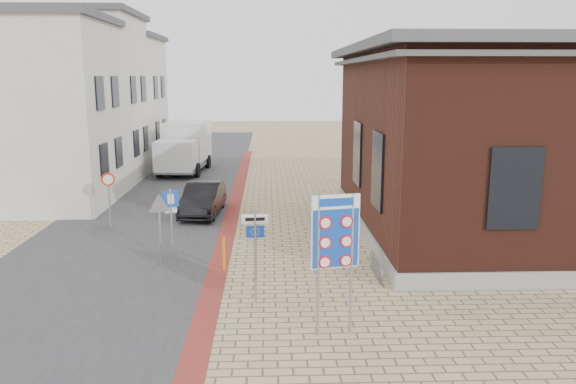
{
  "coord_description": "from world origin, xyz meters",
  "views": [
    {
      "loc": [
        -0.46,
        -13.21,
        5.69
      ],
      "look_at": [
        0.14,
        3.66,
        2.2
      ],
      "focal_mm": 35.0,
      "sensor_mm": 36.0,
      "label": 1
    }
  ],
  "objects_px": {
    "border_sign": "(335,234)",
    "essen_sign": "(255,241)",
    "parking_sign": "(171,212)",
    "bollard": "(224,254)",
    "box_truck": "(185,147)",
    "sedan": "(203,199)"
  },
  "relations": [
    {
      "from": "border_sign",
      "to": "parking_sign",
      "type": "bearing_deg",
      "value": 117.58
    },
    {
      "from": "border_sign",
      "to": "bollard",
      "type": "height_order",
      "value": "border_sign"
    },
    {
      "from": "box_truck",
      "to": "bollard",
      "type": "xyz_separation_m",
      "value": [
        3.68,
        -17.74,
        -1.03
      ]
    },
    {
      "from": "sedan",
      "to": "parking_sign",
      "type": "height_order",
      "value": "parking_sign"
    },
    {
      "from": "sedan",
      "to": "essen_sign",
      "type": "distance_m",
      "value": 9.89
    },
    {
      "from": "border_sign",
      "to": "bollard",
      "type": "distance_m",
      "value": 5.44
    },
    {
      "from": "sedan",
      "to": "box_truck",
      "type": "xyz_separation_m",
      "value": [
        -2.28,
        10.71,
        0.88
      ]
    },
    {
      "from": "box_truck",
      "to": "bollard",
      "type": "relative_size",
      "value": 5.78
    },
    {
      "from": "bollard",
      "to": "parking_sign",
      "type": "bearing_deg",
      "value": 147.05
    },
    {
      "from": "border_sign",
      "to": "essen_sign",
      "type": "relative_size",
      "value": 1.29
    },
    {
      "from": "parking_sign",
      "to": "essen_sign",
      "type": "bearing_deg",
      "value": -74.61
    },
    {
      "from": "box_truck",
      "to": "essen_sign",
      "type": "xyz_separation_m",
      "value": [
        4.68,
        -20.24,
        0.11
      ]
    },
    {
      "from": "parking_sign",
      "to": "bollard",
      "type": "xyz_separation_m",
      "value": [
        1.7,
        -1.1,
        -1.03
      ]
    },
    {
      "from": "sedan",
      "to": "border_sign",
      "type": "xyz_separation_m",
      "value": [
        4.19,
        -11.34,
        1.66
      ]
    },
    {
      "from": "box_truck",
      "to": "bollard",
      "type": "distance_m",
      "value": 18.15
    },
    {
      "from": "essen_sign",
      "to": "bollard",
      "type": "xyz_separation_m",
      "value": [
        -1.0,
        2.5,
        -1.14
      ]
    },
    {
      "from": "sedan",
      "to": "box_truck",
      "type": "relative_size",
      "value": 0.68
    },
    {
      "from": "border_sign",
      "to": "essen_sign",
      "type": "bearing_deg",
      "value": 122.69
    },
    {
      "from": "sedan",
      "to": "parking_sign",
      "type": "bearing_deg",
      "value": -88.54
    },
    {
      "from": "sedan",
      "to": "box_truck",
      "type": "height_order",
      "value": "box_truck"
    },
    {
      "from": "border_sign",
      "to": "essen_sign",
      "type": "xyz_separation_m",
      "value": [
        -1.79,
        1.8,
        -0.67
      ]
    },
    {
      "from": "essen_sign",
      "to": "parking_sign",
      "type": "distance_m",
      "value": 4.5
    }
  ]
}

